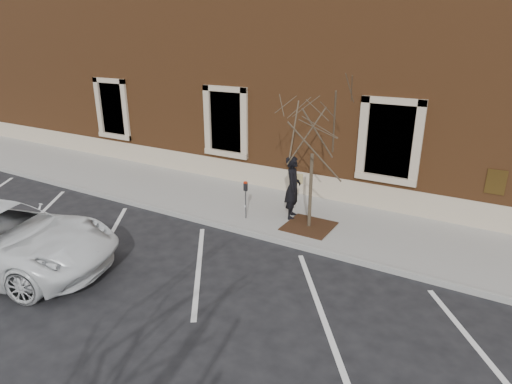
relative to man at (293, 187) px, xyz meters
The scene contains 9 objects.
ground 2.00m from the man, 117.68° to the right, with size 120.00×120.00×0.00m, color #28282B.
sidewalk_near 1.33m from the man, 160.07° to the left, with size 40.00×3.50×0.15m, color gray.
curb_near 2.00m from the man, 116.90° to the right, with size 40.00×0.12×0.15m, color #9E9E99.
parking_stripes 3.91m from the man, 101.87° to the right, with size 28.00×4.40×0.01m, color silver, non-canonical shape.
building_civic 6.94m from the man, 97.01° to the left, with size 40.00×8.62×8.00m.
man is the anchor object (origin of this frame).
parking_meter 1.43m from the man, 146.24° to the right, with size 0.11×0.08×1.18m.
tree_grate 1.26m from the man, 27.65° to the right, with size 1.34×1.34×0.03m, color #402114.
sapling 2.01m from the man, 27.65° to the right, with size 2.40×2.40×4.00m.
Camera 1 is at (5.96, -9.51, 5.39)m, focal length 30.00 mm.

